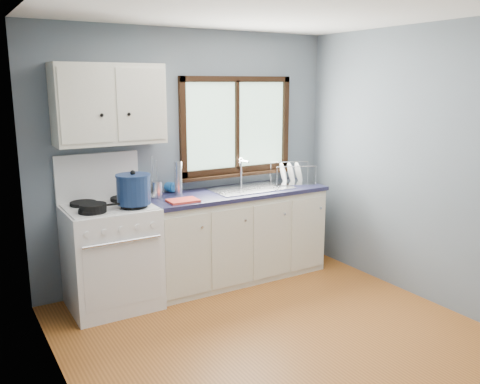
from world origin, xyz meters
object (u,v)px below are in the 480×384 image
skillet (93,206)px  base_cabinets (236,239)px  stockpot (134,189)px  sink (251,195)px  gas_range (111,253)px  dish_rack (292,178)px  utensil_crock (156,189)px  thermos (178,178)px

skillet → base_cabinets: bearing=12.8°
stockpot → sink: bearing=7.7°
skillet → stockpot: 0.37m
gas_range → dish_rack: gas_range is taller
base_cabinets → utensil_crock: bearing=172.0°
stockpot → utensil_crock: (0.32, 0.29, -0.09)m
sink → base_cabinets: bearing=179.9°
gas_range → utensil_crock: bearing=14.9°
base_cabinets → dish_rack: 0.91m
sink → stockpot: stockpot is taller
skillet → utensil_crock: size_ratio=0.87×
dish_rack → skillet: bearing=-152.5°
skillet → dish_rack: 2.19m
utensil_crock → thermos: size_ratio=1.22×
gas_range → base_cabinets: size_ratio=0.74×
base_cabinets → thermos: 0.89m
base_cabinets → sink: (0.18, -0.00, 0.45)m
skillet → utensil_crock: 0.73m
sink → utensil_crock: utensil_crock is taller
base_cabinets → stockpot: 1.33m
sink → stockpot: bearing=-172.3°
skillet → gas_range: bearing=49.0°
thermos → gas_range: bearing=-168.7°
base_cabinets → sink: sink is taller
gas_range → sink: gas_range is taller
skillet → stockpot: bearing=6.5°
base_cabinets → skillet: bearing=-173.1°
stockpot → dish_rack: size_ratio=0.60×
sink → dish_rack: (0.53, 0.01, 0.12)m
thermos → sink: bearing=-9.8°
base_cabinets → sink: bearing=-0.1°
skillet → dish_rack: bearing=10.9°
gas_range → base_cabinets: 1.31m
skillet → thermos: (0.91, 0.31, 0.10)m
thermos → skillet: bearing=-161.2°
thermos → dish_rack: bearing=-5.2°
base_cabinets → thermos: (-0.57, 0.13, 0.67)m
base_cabinets → dish_rack: dish_rack is taller
utensil_crock → dish_rack: bearing=-3.9°
gas_range → stockpot: bearing=-41.0°
sink → thermos: size_ratio=2.56×
sink → thermos: (-0.75, 0.13, 0.22)m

